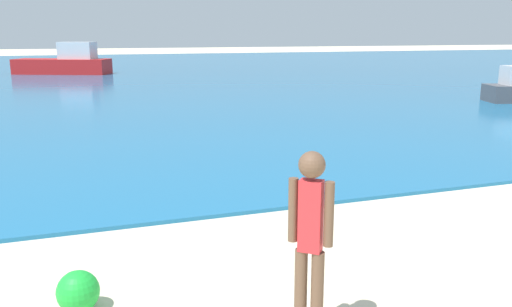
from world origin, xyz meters
name	(u,v)px	position (x,y,z in m)	size (l,w,h in m)	color
water	(112,72)	(0.00, 40.91, 0.03)	(160.00, 60.00, 0.06)	#1E6B9E
person_standing	(310,236)	(-0.96, 7.71, 0.94)	(0.31, 0.28, 1.65)	brown
boat_far	(66,63)	(-2.87, 39.67, 0.74)	(6.06, 4.05, 1.97)	red
beach_ball	(78,292)	(-2.80, 8.86, 0.20)	(0.40, 0.40, 0.40)	green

